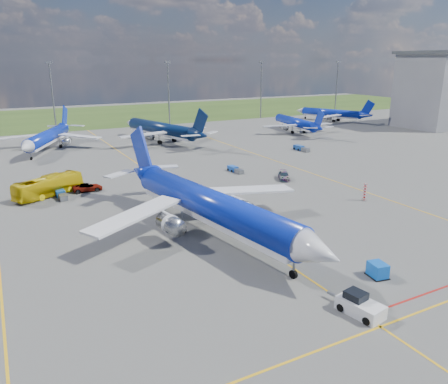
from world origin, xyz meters
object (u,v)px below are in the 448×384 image
bg_jet_nnw (49,150)px  bg_jet_n (162,142)px  service_car_c (284,176)px  bg_jet_ne (295,132)px  main_airliner (211,235)px  pushback_tug (359,305)px  bg_jet_ene (331,121)px  baggage_tug_w (235,170)px  warning_post (365,192)px  service_car_b (88,187)px  uld_container (378,270)px  service_car_a (19,190)px  baggage_tug_c (61,194)px  apron_bus (49,186)px  baggage_tug_e (301,148)px

bg_jet_nnw → bg_jet_n: (30.83, -2.69, 0.00)m
bg_jet_nnw → service_car_c: 66.23m
bg_jet_ne → main_airliner: size_ratio=0.74×
pushback_tug → bg_jet_nnw: bearing=89.0°
bg_jet_ene → baggage_tug_w: bearing=12.9°
warning_post → pushback_tug: size_ratio=0.49×
service_car_b → baggage_tug_w: bearing=-86.9°
pushback_tug → baggage_tug_w: pushback_tug is taller
bg_jet_ene → uld_container: bearing=27.8°
pushback_tug → service_car_a: (-25.66, 57.15, -0.16)m
pushback_tug → service_car_c: (22.11, 43.26, -0.08)m
service_car_b → service_car_c: 37.95m
baggage_tug_c → apron_bus: bearing=128.9°
uld_container → service_car_a: uld_container is taller
bg_jet_ne → uld_container: 101.41m
baggage_tug_c → baggage_tug_e: baggage_tug_e is taller
bg_jet_ne → baggage_tug_w: bg_jet_ne is taller
uld_container → service_car_b: uld_container is taller
pushback_tug → bg_jet_ne: bearing=46.1°
service_car_c → baggage_tug_e: (21.03, 21.80, -0.18)m
bg_jet_n → baggage_tug_w: bearing=76.9°
warning_post → service_car_b: (-40.66, 27.73, -0.76)m
service_car_a → baggage_tug_c: (6.24, -5.55, -0.12)m
warning_post → bg_jet_ene: size_ratio=0.09×
main_airliner → pushback_tug: (3.78, -23.90, 0.83)m
service_car_b → baggage_tug_c: service_car_b is taller
uld_container → apron_bus: 56.49m
service_car_a → baggage_tug_e: (68.80, 7.91, -0.09)m
baggage_tug_c → service_car_b: bearing=14.8°
pushback_tug → apron_bus: 57.44m
main_airliner → service_car_c: main_airliner is taller
bg_jet_n → bg_jet_ene: (74.67, 11.92, 0.00)m
bg_jet_n → pushback_tug: 96.02m
service_car_b → service_car_c: service_car_c is taller
service_car_b → baggage_tug_c: bearing=110.8°
uld_container → service_car_b: 53.27m
service_car_b → baggage_tug_w: size_ratio=1.09×
bg_jet_ne → baggage_tug_w: bearing=49.8°
bg_jet_n → apron_bus: size_ratio=3.22×
uld_container → baggage_tug_e: bearing=68.8°
main_airliner → service_car_c: 32.33m
bg_jet_ne → baggage_tug_c: size_ratio=6.59×
baggage_tug_c → warning_post: bearing=-32.7°
bg_jet_nnw → service_car_a: size_ratio=9.72×
main_airliner → baggage_tug_w: bearing=46.5°
bg_jet_ne → uld_container: size_ratio=16.99×
bg_jet_nnw → baggage_tug_w: bg_jet_nnw is taller
pushback_tug → uld_container: 8.42m
warning_post → baggage_tug_w: size_ratio=0.62×
bg_jet_n → service_car_b: bg_jet_n is taller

